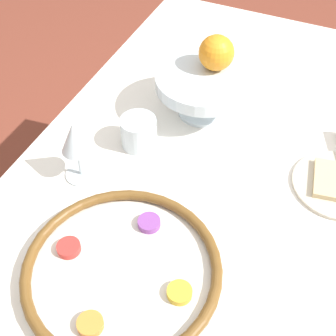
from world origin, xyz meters
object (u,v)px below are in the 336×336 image
at_px(wine_glass, 75,140).
at_px(fruit_stand, 203,83).
at_px(seder_plate, 122,270).
at_px(orange_fruit, 216,53).
at_px(cup_near, 139,132).

distance_m(wine_glass, fruit_stand, 0.33).
bearing_deg(seder_plate, wine_glass, 47.15).
xyz_separation_m(seder_plate, wine_glass, (0.18, 0.19, 0.09)).
distance_m(wine_glass, orange_fruit, 0.37).
bearing_deg(fruit_stand, orange_fruit, -20.01).
distance_m(seder_plate, wine_glass, 0.27).
xyz_separation_m(wine_glass, cup_near, (0.13, -0.07, -0.07)).
xyz_separation_m(orange_fruit, cup_near, (-0.19, 0.10, -0.11)).
relative_size(wine_glass, fruit_stand, 0.65).
bearing_deg(orange_fruit, fruit_stand, 159.99).
xyz_separation_m(seder_plate, cup_near, (0.31, 0.12, 0.02)).
bearing_deg(orange_fruit, wine_glass, 152.48).
xyz_separation_m(wine_glass, orange_fruit, (0.33, -0.17, 0.05)).
relative_size(seder_plate, fruit_stand, 1.59).
bearing_deg(cup_near, fruit_stand, -29.28).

